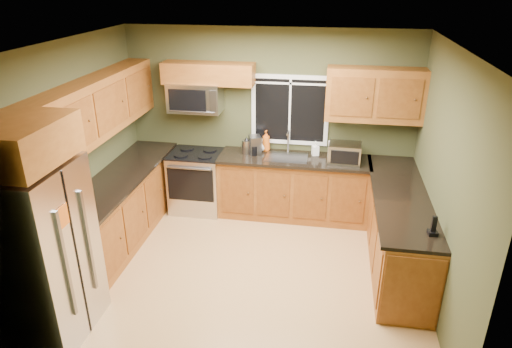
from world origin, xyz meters
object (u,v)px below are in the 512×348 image
(paper_towel_roll, at_px, (332,149))
(soap_bottle_a, at_px, (266,141))
(refrigerator, at_px, (43,254))
(range, at_px, (197,181))
(soap_bottle_c, at_px, (263,146))
(kettle, at_px, (247,146))
(toaster_oven, at_px, (345,153))
(microwave, at_px, (195,97))
(cordless_phone, at_px, (433,229))
(soap_bottle_b, at_px, (315,148))
(coffee_maker, at_px, (255,146))

(paper_towel_roll, bearing_deg, soap_bottle_a, 172.69)
(refrigerator, distance_m, range, 2.89)
(soap_bottle_a, relative_size, soap_bottle_c, 2.03)
(soap_bottle_a, bearing_deg, kettle, -147.07)
(toaster_oven, distance_m, paper_towel_roll, 0.24)
(microwave, bearing_deg, soap_bottle_a, 5.28)
(range, xyz_separation_m, cordless_phone, (3.03, -1.85, 0.53))
(refrigerator, xyz_separation_m, paper_towel_roll, (2.67, 2.88, 0.16))
(range, xyz_separation_m, paper_towel_roll, (1.98, 0.11, 0.60))
(kettle, bearing_deg, soap_bottle_c, 37.40)
(toaster_oven, height_order, soap_bottle_c, toaster_oven)
(kettle, xyz_separation_m, soap_bottle_b, (0.99, 0.11, -0.01))
(microwave, xyz_separation_m, toaster_oven, (2.16, -0.18, -0.65))
(refrigerator, height_order, range, refrigerator)
(soap_bottle_c, bearing_deg, coffee_maker, -123.10)
(coffee_maker, relative_size, paper_towel_roll, 0.98)
(soap_bottle_a, bearing_deg, toaster_oven, -13.75)
(toaster_oven, relative_size, cordless_phone, 2.20)
(refrigerator, distance_m, kettle, 3.18)
(microwave, distance_m, paper_towel_roll, 2.09)
(range, relative_size, soap_bottle_c, 6.11)
(soap_bottle_b, height_order, soap_bottle_c, soap_bottle_b)
(coffee_maker, height_order, paper_towel_roll, paper_towel_roll)
(refrigerator, height_order, toaster_oven, refrigerator)
(refrigerator, relative_size, kettle, 7.17)
(kettle, bearing_deg, coffee_maker, 5.63)
(soap_bottle_b, relative_size, cordless_phone, 0.99)
(refrigerator, bearing_deg, soap_bottle_a, 60.33)
(refrigerator, height_order, microwave, microwave)
(toaster_oven, distance_m, cordless_phone, 2.00)
(coffee_maker, bearing_deg, range, -175.24)
(microwave, height_order, soap_bottle_c, microwave)
(refrigerator, height_order, soap_bottle_c, refrigerator)
(toaster_oven, distance_m, soap_bottle_c, 1.21)
(microwave, height_order, soap_bottle_a, microwave)
(paper_towel_roll, bearing_deg, kettle, -177.86)
(refrigerator, relative_size, paper_towel_roll, 6.57)
(microwave, relative_size, coffee_maker, 2.83)
(microwave, bearing_deg, cordless_phone, -33.19)
(soap_bottle_a, bearing_deg, paper_towel_roll, -7.31)
(paper_towel_roll, xyz_separation_m, soap_bottle_b, (-0.23, 0.06, -0.02))
(toaster_oven, distance_m, coffee_maker, 1.29)
(range, relative_size, kettle, 3.73)
(coffee_maker, bearing_deg, microwave, 175.89)
(kettle, xyz_separation_m, paper_towel_roll, (1.22, 0.05, 0.01))
(paper_towel_roll, relative_size, soap_bottle_a, 0.88)
(refrigerator, bearing_deg, paper_towel_roll, 47.12)
(paper_towel_roll, bearing_deg, microwave, 179.16)
(kettle, bearing_deg, microwave, 174.38)
(soap_bottle_b, distance_m, cordless_phone, 2.39)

